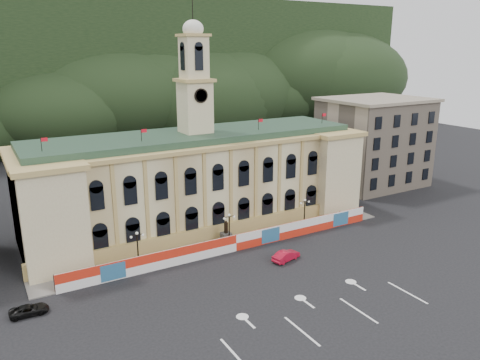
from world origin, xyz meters
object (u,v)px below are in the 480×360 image
statue (226,236)px  lamp_center (229,227)px  black_suv (29,310)px  red_sedan (286,256)px

statue → lamp_center: 2.14m
black_suv → lamp_center: bearing=-77.5°
red_sedan → statue: bearing=11.9°
red_sedan → black_suv: 32.93m
lamp_center → red_sedan: lamp_center is taller
statue → lamp_center: (0.00, -1.00, 1.89)m
statue → lamp_center: lamp_center is taller
statue → black_suv: 29.00m
statue → black_suv: (-28.31, -6.25, -0.61)m
statue → red_sedan: 10.31m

